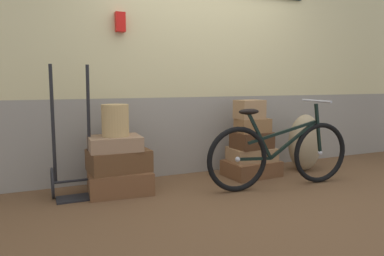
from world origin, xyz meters
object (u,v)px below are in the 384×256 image
at_px(suitcase_5, 252,140).
at_px(luggage_trolley, 73,167).
at_px(suitcase_2, 115,143).
at_px(bicycle, 280,154).
at_px(suitcase_0, 120,182).
at_px(suitcase_6, 253,125).
at_px(suitcase_3, 251,168).
at_px(suitcase_1, 119,160).
at_px(suitcase_7, 250,109).
at_px(wicker_basket, 115,120).
at_px(suitcase_4, 252,154).
at_px(burlap_sack, 305,142).

height_order(suitcase_5, luggage_trolley, luggage_trolley).
relative_size(suitcase_2, bicycle, 0.30).
bearing_deg(suitcase_0, suitcase_6, 4.85).
xyz_separation_m(suitcase_3, suitcase_6, (0.01, 0.01, 0.51)).
xyz_separation_m(suitcase_5, suitcase_6, (0.01, 0.01, 0.17)).
bearing_deg(bicycle, suitcase_1, 162.25).
relative_size(suitcase_7, wicker_basket, 1.00).
height_order(suitcase_0, wicker_basket, wicker_basket).
height_order(suitcase_1, suitcase_5, suitcase_5).
xyz_separation_m(suitcase_5, bicycle, (0.02, -0.50, -0.07)).
xyz_separation_m(suitcase_2, suitcase_3, (1.59, -0.00, -0.41)).
bearing_deg(suitcase_4, suitcase_3, -121.95).
distance_m(suitcase_6, wicker_basket, 1.59).
distance_m(suitcase_6, luggage_trolley, 2.02).
relative_size(suitcase_4, bicycle, 0.31).
bearing_deg(burlap_sack, suitcase_1, 178.95).
bearing_deg(wicker_basket, luggage_trolley, 175.26).
bearing_deg(suitcase_4, suitcase_1, -175.75).
distance_m(suitcase_1, luggage_trolley, 0.43).
distance_m(suitcase_4, wicker_basket, 1.66).
bearing_deg(suitcase_4, suitcase_0, -175.14).
xyz_separation_m(suitcase_3, suitcase_5, (0.00, 0.00, 0.33)).
height_order(suitcase_2, suitcase_4, suitcase_2).
bearing_deg(suitcase_5, luggage_trolley, 174.04).
bearing_deg(suitcase_3, suitcase_6, 28.74).
relative_size(suitcase_0, wicker_basket, 1.94).
xyz_separation_m(suitcase_0, suitcase_7, (1.53, 0.03, 0.67)).
bearing_deg(burlap_sack, suitcase_0, 179.36).
bearing_deg(suitcase_2, luggage_trolley, 176.34).
height_order(suitcase_6, luggage_trolley, luggage_trolley).
xyz_separation_m(suitcase_1, suitcase_4, (1.57, 0.01, -0.07)).
distance_m(wicker_basket, luggage_trolley, 0.60).
height_order(suitcase_4, burlap_sack, burlap_sack).
relative_size(suitcase_2, burlap_sack, 0.71).
relative_size(suitcase_0, suitcase_7, 1.94).
distance_m(suitcase_5, burlap_sack, 0.76).
relative_size(suitcase_1, wicker_basket, 1.85).
bearing_deg(suitcase_7, luggage_trolley, 174.46).
height_order(suitcase_2, suitcase_7, suitcase_7).
xyz_separation_m(suitcase_1, suitcase_2, (-0.03, -0.00, 0.17)).
bearing_deg(bicycle, suitcase_2, 162.76).
bearing_deg(suitcase_1, suitcase_2, -176.44).
xyz_separation_m(suitcase_2, suitcase_5, (1.59, -0.00, -0.07)).
bearing_deg(suitcase_3, suitcase_1, 175.77).
bearing_deg(suitcase_5, suitcase_3, -132.11).
bearing_deg(suitcase_7, suitcase_6, -28.20).
bearing_deg(burlap_sack, suitcase_6, 176.61).
relative_size(wicker_basket, bicycle, 0.19).
bearing_deg(suitcase_0, wicker_basket, 146.30).
bearing_deg(luggage_trolley, bicycle, -15.10).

